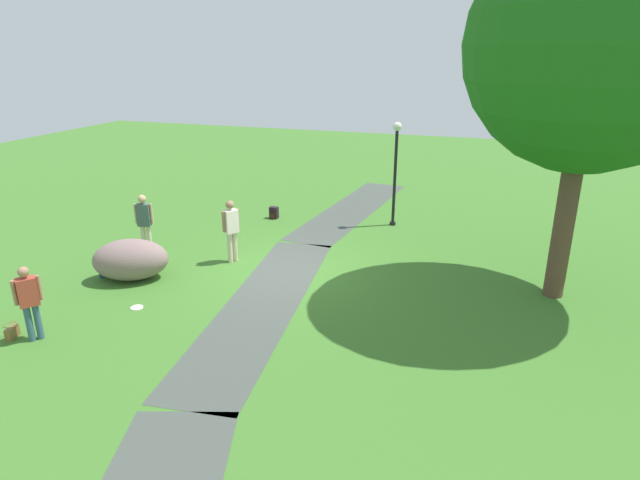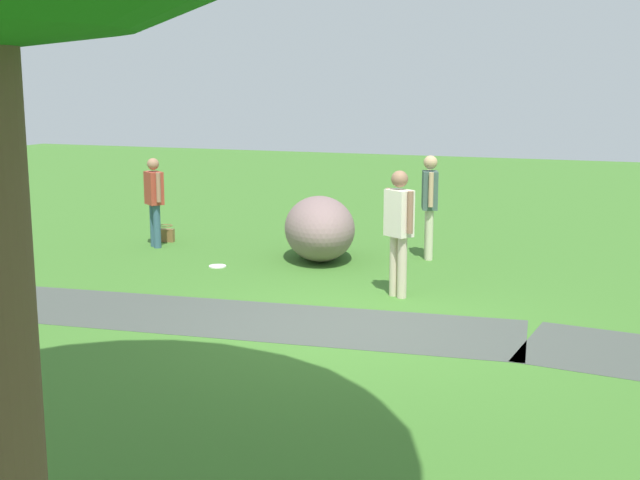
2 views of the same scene
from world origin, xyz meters
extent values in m
plane|color=#3C6F27|center=(0.00, 0.00, 0.00)|extent=(48.00, 48.00, 0.00)
cube|color=#434942|center=(-6.02, 0.17, 0.00)|extent=(8.13, 2.49, 0.01)
cube|color=#434942|center=(1.93, 0.19, 0.00)|extent=(8.13, 2.53, 0.01)
cylinder|color=brown|center=(-0.65, 6.57, 1.89)|extent=(0.45, 0.45, 3.78)
sphere|color=#1E6419|center=(-0.65, 6.57, 5.61)|extent=(5.23, 5.23, 5.23)
cylinder|color=black|center=(-4.69, 1.92, 0.05)|extent=(0.20, 0.20, 0.10)
cylinder|color=black|center=(-4.69, 1.92, 1.54)|extent=(0.10, 0.10, 3.09)
sphere|color=white|center=(-4.69, 1.92, 3.23)|extent=(0.28, 0.28, 0.28)
ellipsoid|color=gray|center=(1.75, -3.52, 0.53)|extent=(1.83, 2.17, 1.06)
cylinder|color=#375B6C|center=(4.81, -3.45, 0.39)|extent=(0.13, 0.13, 0.77)
cylinder|color=#375B6C|center=(4.94, -3.55, 0.39)|extent=(0.13, 0.13, 0.77)
cube|color=#A83E2C|center=(4.88, -3.50, 1.06)|extent=(0.43, 0.41, 0.58)
cylinder|color=#A17356|center=(4.70, -3.36, 1.09)|extent=(0.08, 0.08, 0.52)
cylinder|color=#A17356|center=(5.05, -3.63, 1.09)|extent=(0.08, 0.08, 0.52)
sphere|color=#A17356|center=(4.88, -3.50, 1.49)|extent=(0.21, 0.21, 0.21)
cylinder|color=beige|center=(0.06, -4.16, 0.42)|extent=(0.13, 0.13, 0.84)
cylinder|color=beige|center=(0.11, -4.32, 0.42)|extent=(0.13, 0.13, 0.84)
cube|color=#3F5A4F|center=(0.08, -4.24, 1.15)|extent=(0.34, 0.42, 0.63)
cylinder|color=tan|center=(0.01, -4.03, 1.19)|extent=(0.08, 0.08, 0.56)
cylinder|color=tan|center=(0.15, -4.45, 1.19)|extent=(0.08, 0.08, 0.56)
sphere|color=tan|center=(0.08, -4.24, 1.61)|extent=(0.23, 0.23, 0.23)
cylinder|color=beige|center=(-0.06, -1.68, 0.42)|extent=(0.13, 0.13, 0.84)
cylinder|color=beige|center=(-0.19, -1.59, 0.42)|extent=(0.13, 0.13, 0.84)
cube|color=beige|center=(-0.13, -1.64, 1.16)|extent=(0.43, 0.40, 0.63)
cylinder|color=#8A654B|center=(0.06, -1.76, 1.20)|extent=(0.08, 0.08, 0.56)
cylinder|color=#8A654B|center=(-0.31, -1.52, 1.20)|extent=(0.08, 0.08, 0.56)
sphere|color=#8A654B|center=(-0.13, -1.64, 1.62)|extent=(0.23, 0.23, 0.23)
cube|color=brown|center=(4.98, -4.00, 0.12)|extent=(0.34, 0.18, 0.24)
torus|color=brown|center=(4.98, -4.00, 0.30)|extent=(0.32, 0.32, 0.02)
cube|color=navy|center=(1.83, -4.29, 0.20)|extent=(0.32, 0.34, 0.40)
cube|color=navy|center=(1.72, -4.36, 0.12)|extent=(0.16, 0.20, 0.18)
cube|color=black|center=(-4.12, -2.11, 0.20)|extent=(0.22, 0.29, 0.40)
cube|color=black|center=(-3.99, -2.12, 0.12)|extent=(0.07, 0.20, 0.18)
cylinder|color=white|center=(3.08, -2.43, 0.01)|extent=(0.28, 0.28, 0.02)
camera|label=1|loc=(12.05, 4.92, 5.58)|focal=29.94mm
camera|label=2|loc=(-3.11, 9.13, 2.88)|focal=46.90mm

